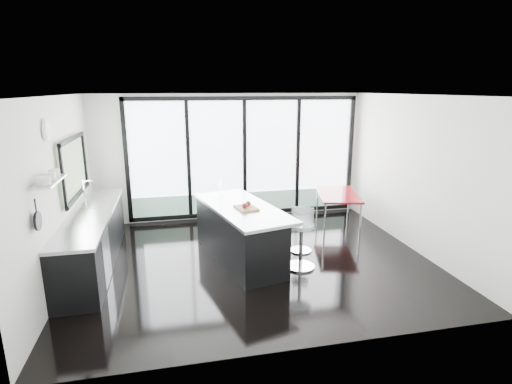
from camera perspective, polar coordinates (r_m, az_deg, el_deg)
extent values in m
cube|color=black|center=(7.05, -0.28, -9.73)|extent=(6.00, 5.00, 0.00)
cube|color=white|center=(6.42, -0.32, 13.66)|extent=(6.00, 5.00, 0.00)
cube|color=silver|center=(9.01, -3.59, 4.97)|extent=(6.00, 0.00, 2.80)
cube|color=white|center=(9.03, -1.67, 5.01)|extent=(5.00, 0.02, 2.50)
cube|color=gray|center=(9.22, -1.58, -1.35)|extent=(5.00, 0.02, 0.44)
cube|color=black|center=(8.85, -9.63, 4.61)|extent=(0.08, 0.04, 2.50)
cube|color=black|center=(8.99, -1.62, 4.97)|extent=(0.08, 0.04, 2.50)
cube|color=black|center=(9.30, 6.00, 5.22)|extent=(0.08, 0.04, 2.50)
cube|color=silver|center=(4.28, 6.64, -6.10)|extent=(6.00, 0.00, 2.80)
cube|color=silver|center=(6.68, -26.37, 0.02)|extent=(0.00, 5.00, 2.80)
cube|color=#67805B|center=(7.49, -24.73, 3.22)|extent=(0.02, 1.60, 0.90)
cube|color=#AAADAF|center=(5.77, -27.47, 1.37)|extent=(0.25, 0.80, 0.03)
cylinder|color=white|center=(6.23, -27.74, 7.83)|extent=(0.04, 0.30, 0.30)
cylinder|color=black|center=(5.51, -28.72, -3.66)|extent=(0.03, 0.24, 0.24)
cube|color=silver|center=(7.78, 21.90, 2.38)|extent=(0.00, 5.00, 2.80)
cube|color=black|center=(7.26, -22.28, -6.45)|extent=(0.65, 3.20, 0.87)
cube|color=#AAADAF|center=(7.11, -22.63, -2.98)|extent=(0.69, 3.24, 0.05)
cube|color=#AAADAF|center=(7.58, -21.99, -1.86)|extent=(0.45, 0.48, 0.06)
cylinder|color=silver|center=(7.55, -23.29, -0.13)|extent=(0.02, 0.02, 0.44)
cube|color=#AAADAF|center=(6.52, -20.60, -8.80)|extent=(0.03, 0.60, 0.80)
cube|color=black|center=(6.97, -2.52, -6.09)|extent=(1.29, 2.37, 0.89)
cube|color=#AAADAF|center=(6.84, -1.93, -2.29)|extent=(1.50, 2.48, 0.05)
cube|color=#A88A4D|center=(6.70, -1.40, -2.30)|extent=(0.40, 0.47, 0.03)
sphere|color=maroon|center=(6.62, -1.62, -1.96)|extent=(0.11, 0.11, 0.09)
sphere|color=brown|center=(6.75, -1.11, -1.65)|extent=(0.10, 0.10, 0.09)
cylinder|color=silver|center=(7.45, -5.09, 0.41)|extent=(0.09, 0.09, 0.29)
cylinder|color=silver|center=(6.69, 6.42, -7.65)|extent=(0.64, 0.64, 0.77)
cylinder|color=silver|center=(7.36, 6.46, -6.12)|extent=(0.51, 0.51, 0.63)
cube|color=maroon|center=(8.71, 11.53, -2.58)|extent=(1.12, 1.56, 0.75)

